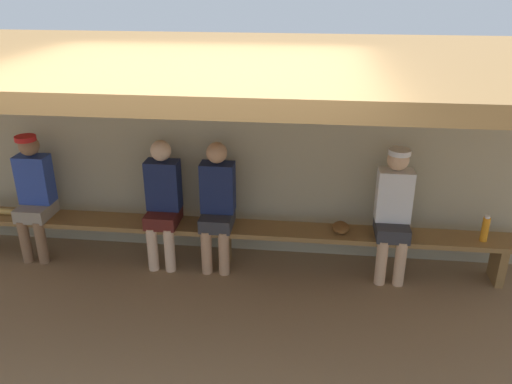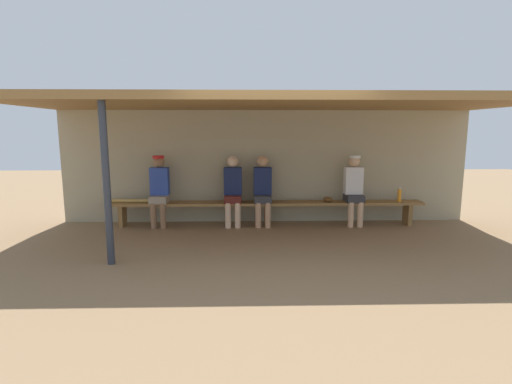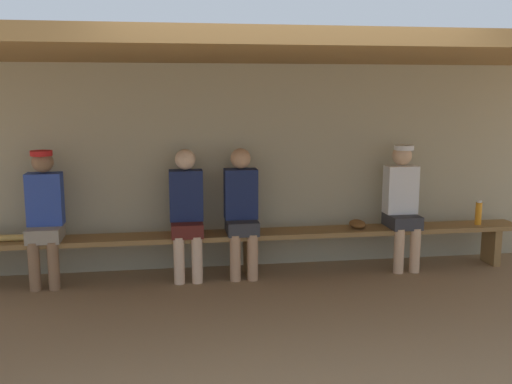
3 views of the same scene
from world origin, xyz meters
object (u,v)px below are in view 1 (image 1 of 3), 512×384
(player_in_blue, at_px, (163,199))
(baseball_glove_worn, at_px, (341,227))
(player_leftmost, at_px, (217,201))
(player_in_red, at_px, (34,191))
(player_middle, at_px, (394,208))
(bench, at_px, (225,232))
(water_bottle_green, at_px, (485,229))

(player_in_blue, distance_m, baseball_glove_worn, 1.84)
(player_leftmost, distance_m, baseball_glove_worn, 1.28)
(baseball_glove_worn, bearing_deg, player_in_blue, -90.98)
(player_leftmost, height_order, player_in_red, player_in_red)
(player_leftmost, height_order, baseball_glove_worn, player_leftmost)
(player_in_blue, height_order, player_middle, player_middle)
(bench, xyz_separation_m, player_in_blue, (-0.64, 0.00, 0.34))
(player_leftmost, xyz_separation_m, baseball_glove_worn, (1.26, 0.00, -0.22))
(player_middle, xyz_separation_m, player_leftmost, (-1.75, -0.00, -0.02))
(player_in_blue, relative_size, water_bottle_green, 4.93)
(bench, height_order, player_leftmost, player_leftmost)
(player_middle, height_order, player_in_red, same)
(water_bottle_green, height_order, baseball_glove_worn, water_bottle_green)
(player_in_blue, height_order, player_in_red, player_in_red)
(player_middle, distance_m, player_leftmost, 1.75)
(bench, xyz_separation_m, player_middle, (1.68, 0.00, 0.36))
(bench, height_order, player_middle, player_middle)
(bench, distance_m, baseball_glove_worn, 1.19)
(player_in_blue, relative_size, player_middle, 0.99)
(player_leftmost, distance_m, player_in_red, 1.96)
(player_middle, height_order, water_bottle_green, player_middle)
(bench, bearing_deg, player_middle, 0.12)
(baseball_glove_worn, bearing_deg, water_bottle_green, 87.44)
(player_in_red, bearing_deg, player_in_blue, -0.02)
(player_in_blue, xyz_separation_m, player_leftmost, (0.57, 0.00, 0.00))
(bench, bearing_deg, player_in_blue, 179.72)
(player_middle, distance_m, water_bottle_green, 0.89)
(player_middle, bearing_deg, baseball_glove_worn, 179.66)
(bench, distance_m, water_bottle_green, 2.56)
(player_leftmost, bearing_deg, player_in_red, 179.99)
(player_in_blue, distance_m, player_leftmost, 0.57)
(bench, relative_size, player_in_blue, 4.49)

